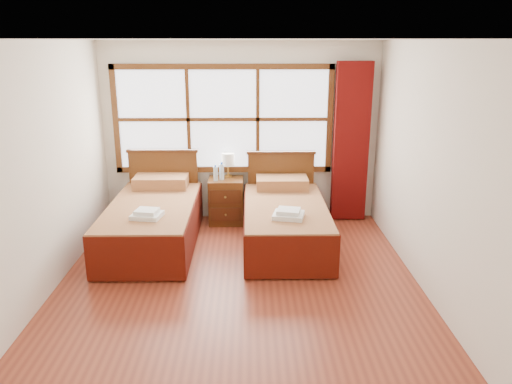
{
  "coord_description": "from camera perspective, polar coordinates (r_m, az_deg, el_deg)",
  "views": [
    {
      "loc": [
        0.12,
        -4.98,
        2.59
      ],
      "look_at": [
        0.2,
        0.7,
        0.86
      ],
      "focal_mm": 35.0,
      "sensor_mm": 36.0,
      "label": 1
    }
  ],
  "objects": [
    {
      "name": "ceiling",
      "position": [
        4.98,
        -2.33,
        17.03
      ],
      "size": [
        4.5,
        4.5,
        0.0
      ],
      "primitive_type": "plane",
      "rotation": [
        3.14,
        0.0,
        0.0
      ],
      "color": "white",
      "rests_on": "wall_back"
    },
    {
      "name": "bed_left",
      "position": [
        6.7,
        -11.63,
        -3.18
      ],
      "size": [
        1.1,
        2.14,
        1.07
      ],
      "color": "#44210E",
      "rests_on": "floor"
    },
    {
      "name": "wall_left",
      "position": [
        5.56,
        -23.23,
        2.13
      ],
      "size": [
        0.0,
        4.5,
        4.5
      ],
      "primitive_type": "plane",
      "rotation": [
        1.57,
        0.0,
        1.57
      ],
      "color": "silver",
      "rests_on": "floor"
    },
    {
      "name": "curtain",
      "position": [
        7.38,
        10.8,
        5.54
      ],
      "size": [
        0.5,
        0.16,
        2.3
      ],
      "primitive_type": "cube",
      "color": "#600B09",
      "rests_on": "wall_back"
    },
    {
      "name": "nightstand",
      "position": [
        7.34,
        -3.42,
        -1.01
      ],
      "size": [
        0.5,
        0.49,
        0.66
      ],
      "color": "#542D12",
      "rests_on": "floor"
    },
    {
      "name": "towels_left",
      "position": [
        6.06,
        -12.35,
        -2.47
      ],
      "size": [
        0.38,
        0.35,
        0.1
      ],
      "rotation": [
        0.0,
        0.0,
        -0.18
      ],
      "color": "white",
      "rests_on": "bed_left"
    },
    {
      "name": "wall_right",
      "position": [
        5.48,
        19.28,
        2.34
      ],
      "size": [
        0.0,
        4.5,
        4.5
      ],
      "primitive_type": "plane",
      "rotation": [
        1.57,
        0.0,
        -1.57
      ],
      "color": "silver",
      "rests_on": "floor"
    },
    {
      "name": "wall_back",
      "position": [
        7.34,
        -1.77,
        6.81
      ],
      "size": [
        4.0,
        0.0,
        4.0
      ],
      "primitive_type": "plane",
      "rotation": [
        1.57,
        0.0,
        0.0
      ],
      "color": "silver",
      "rests_on": "floor"
    },
    {
      "name": "towels_right",
      "position": [
        5.98,
        3.74,
        -2.52
      ],
      "size": [
        0.41,
        0.38,
        0.11
      ],
      "rotation": [
        0.0,
        0.0,
        -0.21
      ],
      "color": "white",
      "rests_on": "bed_right"
    },
    {
      "name": "lamp",
      "position": [
        7.3,
        -3.22,
        3.67
      ],
      "size": [
        0.18,
        0.18,
        0.36
      ],
      "color": "gold",
      "rests_on": "nightstand"
    },
    {
      "name": "floor",
      "position": [
        5.61,
        -2.01,
        -10.55
      ],
      "size": [
        4.5,
        4.5,
        0.0
      ],
      "primitive_type": "plane",
      "color": "brown",
      "rests_on": "ground"
    },
    {
      "name": "bed_right",
      "position": [
        6.6,
        3.32,
        -3.24
      ],
      "size": [
        1.07,
        2.09,
        1.04
      ],
      "color": "#44210E",
      "rests_on": "floor"
    },
    {
      "name": "bottle_near",
      "position": [
        7.13,
        -4.65,
        2.11
      ],
      "size": [
        0.06,
        0.06,
        0.24
      ],
      "color": "silver",
      "rests_on": "nightstand"
    },
    {
      "name": "window",
      "position": [
        7.28,
        -3.78,
        8.29
      ],
      "size": [
        3.16,
        0.06,
        1.56
      ],
      "color": "white",
      "rests_on": "wall_back"
    },
    {
      "name": "bottle_far",
      "position": [
        7.2,
        -3.95,
        2.34
      ],
      "size": [
        0.07,
        0.07,
        0.26
      ],
      "color": "silver",
      "rests_on": "nightstand"
    }
  ]
}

